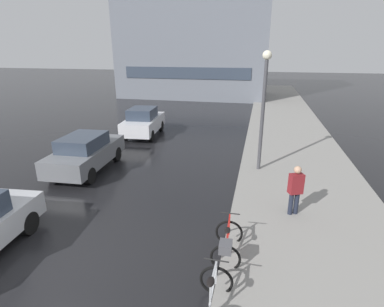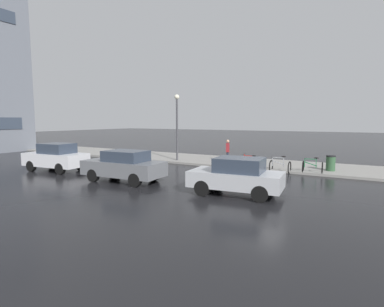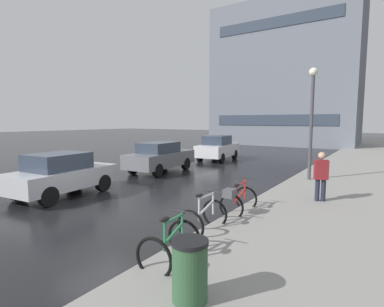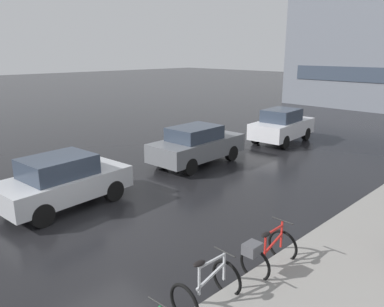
{
  "view_description": "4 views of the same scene",
  "coord_description": "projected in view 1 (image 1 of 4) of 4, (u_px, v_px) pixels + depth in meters",
  "views": [
    {
      "loc": [
        4.26,
        -4.57,
        4.86
      ],
      "look_at": [
        2.05,
        5.05,
        1.43
      ],
      "focal_mm": 28.0,
      "sensor_mm": 36.0,
      "label": 1
    },
    {
      "loc": [
        -13.79,
        -4.26,
        3.06
      ],
      "look_at": [
        -0.68,
        3.28,
        1.35
      ],
      "focal_mm": 28.0,
      "sensor_mm": 36.0,
      "label": 2
    },
    {
      "loc": [
        7.16,
        -5.98,
        2.65
      ],
      "look_at": [
        -0.06,
        4.95,
        1.22
      ],
      "focal_mm": 28.0,
      "sensor_mm": 36.0,
      "label": 3
    },
    {
      "loc": [
        7.53,
        -4.31,
        4.41
      ],
      "look_at": [
        0.26,
        2.78,
        1.63
      ],
      "focal_mm": 35.0,
      "sensor_mm": 36.0,
      "label": 4
    }
  ],
  "objects": [
    {
      "name": "car_white",
      "position": [
        143.0,
        122.0,
        17.7
      ],
      "size": [
        2.06,
        3.97,
        1.67
      ],
      "color": "silver",
      "rests_on": "ground"
    },
    {
      "name": "sidewalk_kerb",
      "position": [
        293.0,
        153.0,
        14.62
      ],
      "size": [
        4.8,
        60.0,
        0.14
      ],
      "primitive_type": "cube",
      "color": "gray",
      "rests_on": "ground"
    },
    {
      "name": "bicycle_third",
      "position": [
        227.0,
        244.0,
        7.13
      ],
      "size": [
        0.74,
        1.36,
        0.99
      ],
      "color": "black",
      "rests_on": "ground"
    },
    {
      "name": "ground_plane",
      "position": [
        53.0,
        279.0,
        6.7
      ],
      "size": [
        140.0,
        140.0,
        0.0
      ],
      "primitive_type": "plane",
      "color": "black"
    },
    {
      "name": "building_facade_main",
      "position": [
        195.0,
        22.0,
        30.94
      ],
      "size": [
        15.24,
        7.58,
        15.18
      ],
      "color": "slate",
      "rests_on": "ground"
    },
    {
      "name": "car_grey",
      "position": [
        86.0,
        153.0,
        12.53
      ],
      "size": [
        1.97,
        4.21,
        1.55
      ],
      "color": "slate",
      "rests_on": "ground"
    },
    {
      "name": "bicycle_second",
      "position": [
        212.0,
        299.0,
        5.67
      ],
      "size": [
        0.72,
        1.13,
        1.0
      ],
      "color": "black",
      "rests_on": "ground"
    },
    {
      "name": "pedestrian",
      "position": [
        295.0,
        189.0,
        8.86
      ],
      "size": [
        0.46,
        0.38,
        1.69
      ],
      "color": "#1E2333",
      "rests_on": "ground"
    },
    {
      "name": "streetlamp",
      "position": [
        264.0,
        99.0,
        11.61
      ],
      "size": [
        0.35,
        0.35,
        4.85
      ],
      "color": "#424247",
      "rests_on": "ground"
    }
  ]
}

